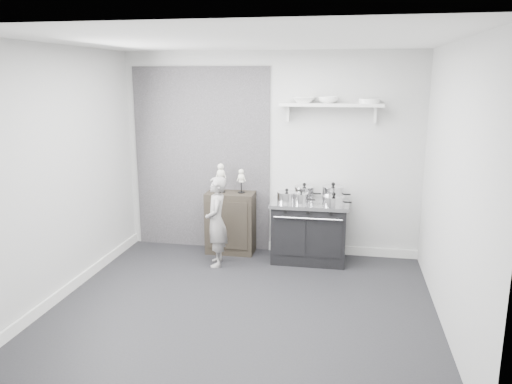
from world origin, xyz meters
TOP-DOWN VIEW (x-y plane):
  - ground at (0.00, 0.00)m, footprint 4.00×4.00m
  - room_shell at (-0.09, 0.15)m, footprint 4.02×3.62m
  - wall_shelf at (0.80, 1.68)m, footprint 1.30×0.26m
  - stove at (0.58, 1.48)m, footprint 0.99×0.62m
  - side_cabinet at (-0.50, 1.61)m, footprint 0.65×0.38m
  - child at (-0.57, 1.10)m, footprint 0.37×0.47m
  - pot_front_left at (0.28, 1.39)m, footprint 0.33×0.25m
  - pot_back_left at (0.49, 1.63)m, footprint 0.36×0.27m
  - pot_back_right at (0.86, 1.59)m, footprint 0.37×0.28m
  - pot_front_right at (0.88, 1.30)m, footprint 0.36×0.27m
  - pot_front_center at (0.48, 1.34)m, footprint 0.27×0.18m
  - skeleton_full at (-0.63, 1.61)m, footprint 0.13×0.08m
  - skeleton_torso at (-0.35, 1.61)m, footprint 0.10×0.07m
  - bowl_large at (0.45, 1.67)m, footprint 0.30×0.30m
  - bowl_small at (0.76, 1.67)m, footprint 0.26×0.26m
  - plate_stack at (1.27, 1.67)m, footprint 0.26×0.26m

SIDE VIEW (x-z plane):
  - ground at x=0.00m, z-range 0.00..0.00m
  - stove at x=0.58m, z-range 0.00..0.80m
  - side_cabinet at x=-0.50m, z-range 0.00..0.84m
  - child at x=-0.57m, z-range 0.00..1.16m
  - pot_front_right at x=0.88m, z-range 0.77..0.95m
  - pot_front_left at x=0.28m, z-range 0.78..0.96m
  - pot_front_center at x=0.48m, z-range 0.78..0.95m
  - pot_back_left at x=0.49m, z-range 0.77..0.99m
  - pot_back_right at x=0.86m, z-range 0.77..1.01m
  - skeleton_torso at x=-0.35m, z-range 0.84..1.22m
  - skeleton_full at x=-0.63m, z-range 0.84..1.29m
  - room_shell at x=-0.09m, z-range 0.28..2.99m
  - wall_shelf at x=0.80m, z-range 1.89..2.13m
  - plate_stack at x=1.27m, z-range 2.04..2.10m
  - bowl_large at x=0.45m, z-range 2.04..2.11m
  - bowl_small at x=0.76m, z-range 2.04..2.12m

